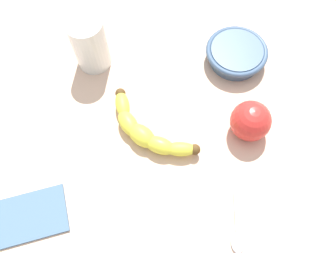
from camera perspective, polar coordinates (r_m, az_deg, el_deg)
wooden_tabletop at (r=73.59cm, az=-3.27°, el=-1.17°), size 120.00×120.00×3.00cm
banana at (r=70.00cm, az=-3.63°, el=-0.78°), size 19.99×13.59×3.99cm
smoothie_glass at (r=77.86cm, az=-12.74°, el=13.10°), size 7.63×7.63×12.58cm
ceramic_bowl at (r=80.70cm, az=11.16°, el=11.67°), size 13.84×13.84×3.87cm
apple_fruit at (r=70.45cm, az=13.44°, el=0.89°), size 8.16×8.16×8.16cm
teaspoon at (r=66.97cm, az=11.36°, el=-17.70°), size 3.08×11.29×0.80cm
folded_napkin at (r=71.17cm, az=-21.48°, el=-13.51°), size 15.44×13.68×0.60cm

